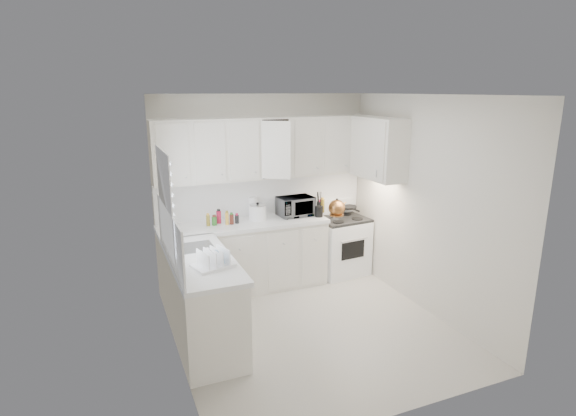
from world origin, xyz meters
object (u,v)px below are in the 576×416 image
dish_rack (212,257)px  stove (342,238)px  rice_cooker (258,211)px  tea_kettle (337,207)px  utensil_crock (319,204)px  microwave (296,204)px

dish_rack → stove: bearing=16.9°
stove → rice_cooker: 1.37m
tea_kettle → utensil_crock: size_ratio=0.80×
tea_kettle → dish_rack: 2.39m
utensil_crock → dish_rack: 2.19m
rice_cooker → dish_rack: bearing=-131.2°
microwave → stove: bearing=-7.4°
stove → dish_rack: size_ratio=2.86×
microwave → utensil_crock: 0.33m
stove → tea_kettle: size_ratio=3.75×
microwave → rice_cooker: size_ratio=2.02×
microwave → dish_rack: 2.08m
dish_rack → tea_kettle: bearing=15.9°
dish_rack → microwave: bearing=28.4°
tea_kettle → microwave: (-0.54, 0.20, 0.04)m
rice_cooker → utensil_crock: 0.85m
stove → utensil_crock: utensil_crock is taller
tea_kettle → utensil_crock: utensil_crock is taller
stove → utensil_crock: bearing=-168.7°
rice_cooker → dish_rack: (-0.96, -1.45, -0.01)m
stove → tea_kettle: 0.58m
tea_kettle → rice_cooker: size_ratio=1.22×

